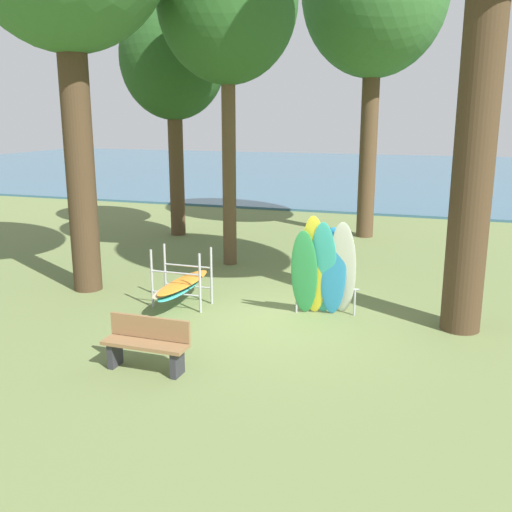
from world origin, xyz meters
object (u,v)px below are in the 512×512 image
object	(u,v)px
tree_mid_behind	(173,60)
board_storage_rack	(181,284)
tree_far_right_back	(227,3)
leaning_board_pile	(324,270)
park_bench	(147,343)

from	to	relation	value
tree_mid_behind	board_storage_rack	xyz separation A→B (m)	(3.42, -6.87, -5.19)
tree_far_right_back	board_storage_rack	world-z (taller)	tree_far_right_back
leaning_board_pile	board_storage_rack	xyz separation A→B (m)	(-3.03, -0.15, -0.53)
tree_far_right_back	leaning_board_pile	xyz separation A→B (m)	(3.35, -3.54, -5.68)
park_bench	board_storage_rack	bearing A→B (deg)	105.94
tree_mid_behind	park_bench	xyz separation A→B (m)	(4.31, -9.99, -5.21)
tree_mid_behind	park_bench	world-z (taller)	tree_mid_behind
board_storage_rack	park_bench	distance (m)	3.24
tree_mid_behind	tree_far_right_back	distance (m)	4.56
tree_mid_behind	tree_far_right_back	world-z (taller)	tree_far_right_back
board_storage_rack	tree_mid_behind	bearing A→B (deg)	116.48
tree_far_right_back	park_bench	bearing A→B (deg)	-79.97
leaning_board_pile	park_bench	xyz separation A→B (m)	(-2.14, -3.26, -0.55)
tree_far_right_back	park_bench	xyz separation A→B (m)	(1.20, -6.81, -6.22)
tree_far_right_back	tree_mid_behind	bearing A→B (deg)	134.35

